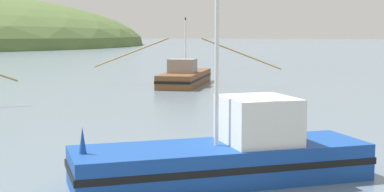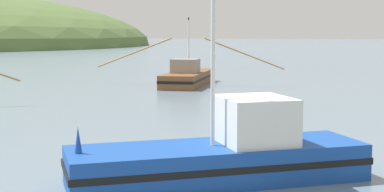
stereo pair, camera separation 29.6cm
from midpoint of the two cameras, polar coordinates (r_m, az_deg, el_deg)
The scene contains 2 objects.
fishing_boat_brown at distance 44.11m, azimuth -0.92°, elevation 1.94°, with size 14.77×9.04×5.21m.
fishing_boat_blue at distance 16.06m, azimuth 3.05°, elevation -5.88°, with size 8.51×6.19×7.05m.
Camera 1 is at (4.79, -1.65, 4.19)m, focal length 53.47 mm.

